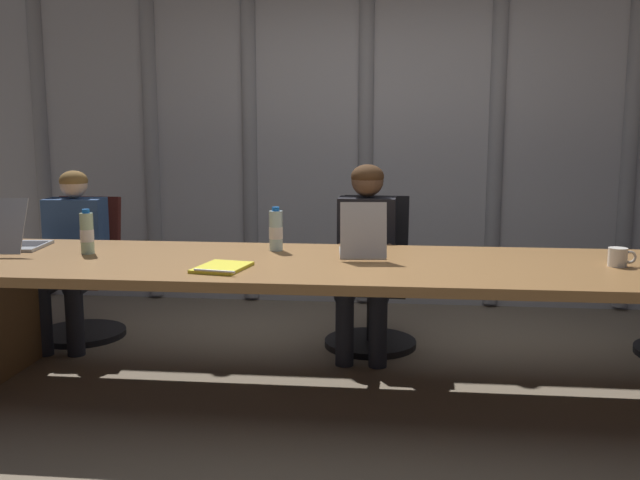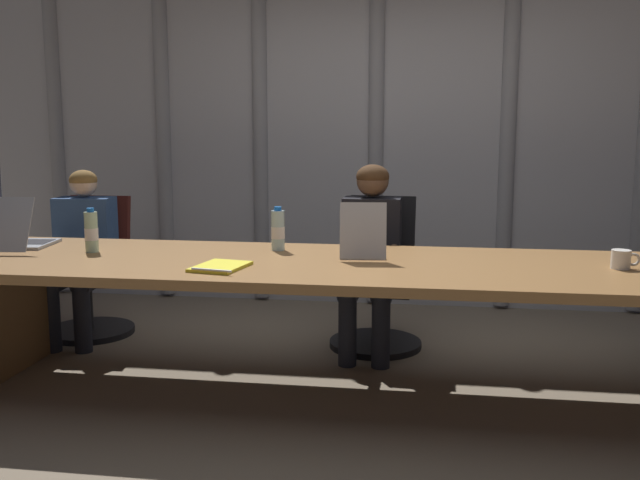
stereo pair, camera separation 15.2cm
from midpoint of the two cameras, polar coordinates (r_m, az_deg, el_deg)
The scene contains 13 objects.
ground_plane at distance 3.85m, azimuth 2.39°, elevation -12.54°, with size 13.29×13.29×0.00m, color #7F705B.
conference_table at distance 3.67m, azimuth 2.45°, elevation -3.75°, with size 4.63×1.11×0.73m.
curtain_backdrop at distance 5.68m, azimuth 3.90°, elevation 9.27°, with size 6.64×0.17×2.88m.
laptop_left_end at distance 4.38m, azimuth -24.06°, elevation 0.02°, with size 0.27×0.52×0.30m.
laptop_left_mid at distance 3.80m, azimuth 2.28°, elevation -0.46°, with size 0.27×0.38×0.30m.
office_chair_left_end at distance 5.15m, azimuth -19.44°, elevation -3.41°, with size 0.60×0.60×0.94m.
office_chair_left_mid at distance 4.66m, azimuth 3.32°, elevation -4.08°, with size 0.60×0.60×0.97m.
person_left_end at distance 4.95m, azimuth -20.18°, elevation -0.54°, with size 0.42×0.57×1.14m.
person_left_mid at distance 4.44m, azimuth 2.73°, elevation -0.51°, with size 0.38×0.55×1.19m.
water_bottle_primary at distance 3.98m, azimuth -4.66°, elevation 0.75°, with size 0.08×0.08×0.25m.
water_bottle_secondary at distance 4.10m, azimuth -19.27°, elevation 0.50°, with size 0.07×0.07×0.25m.
coffee_mug_near at distance 3.80m, azimuth 21.87°, elevation -1.29°, with size 0.14×0.09×0.09m.
spiral_notepad at distance 3.51m, azimuth -9.14°, elevation -2.21°, with size 0.27×0.34×0.03m.
Camera 1 is at (0.15, -3.58, 1.42)m, focal length 39.72 mm.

